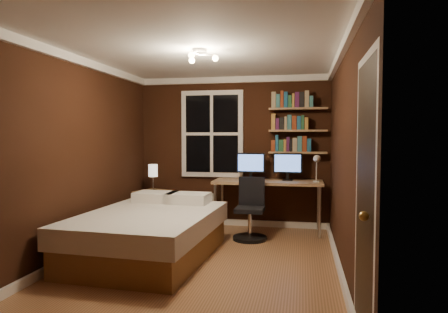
% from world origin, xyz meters
% --- Properties ---
extents(floor, '(4.20, 4.20, 0.00)m').
position_xyz_m(floor, '(0.00, 0.00, 0.00)').
color(floor, brown).
rests_on(floor, ground).
extents(wall_back, '(3.20, 0.04, 2.50)m').
position_xyz_m(wall_back, '(0.00, 2.10, 1.25)').
color(wall_back, black).
rests_on(wall_back, ground).
extents(wall_left, '(0.04, 4.20, 2.50)m').
position_xyz_m(wall_left, '(-1.60, 0.00, 1.25)').
color(wall_left, black).
rests_on(wall_left, ground).
extents(wall_right, '(0.04, 4.20, 2.50)m').
position_xyz_m(wall_right, '(1.60, 0.00, 1.25)').
color(wall_right, black).
rests_on(wall_right, ground).
extents(ceiling, '(3.20, 4.20, 0.02)m').
position_xyz_m(ceiling, '(0.00, 0.00, 2.50)').
color(ceiling, white).
rests_on(ceiling, wall_back).
extents(window, '(1.06, 0.06, 1.46)m').
position_xyz_m(window, '(-0.35, 2.06, 1.55)').
color(window, white).
rests_on(window, wall_back).
extents(door, '(0.03, 0.82, 2.05)m').
position_xyz_m(door, '(1.59, -1.55, 1.02)').
color(door, black).
rests_on(door, ground).
extents(door_knob, '(0.06, 0.06, 0.06)m').
position_xyz_m(door_knob, '(1.55, -1.85, 1.00)').
color(door_knob, '#B99342').
rests_on(door_knob, door).
extents(ceiling_fixture, '(0.44, 0.44, 0.18)m').
position_xyz_m(ceiling_fixture, '(0.00, -0.10, 2.40)').
color(ceiling_fixture, beige).
rests_on(ceiling_fixture, ceiling).
extents(bookshelf_lower, '(0.92, 0.22, 0.03)m').
position_xyz_m(bookshelf_lower, '(1.08, 1.98, 1.25)').
color(bookshelf_lower, '#976C49').
rests_on(bookshelf_lower, wall_back).
extents(books_row_lower, '(0.60, 0.16, 0.23)m').
position_xyz_m(books_row_lower, '(1.08, 1.98, 1.38)').
color(books_row_lower, '#8F371A').
rests_on(books_row_lower, bookshelf_lower).
extents(bookshelf_middle, '(0.92, 0.22, 0.03)m').
position_xyz_m(bookshelf_middle, '(1.08, 1.98, 1.60)').
color(bookshelf_middle, '#976C49').
rests_on(bookshelf_middle, wall_back).
extents(books_row_middle, '(0.54, 0.16, 0.23)m').
position_xyz_m(books_row_middle, '(1.08, 1.98, 1.73)').
color(books_row_middle, '#1C577E').
rests_on(books_row_middle, bookshelf_middle).
extents(bookshelf_upper, '(0.92, 0.22, 0.03)m').
position_xyz_m(bookshelf_upper, '(1.08, 1.98, 1.95)').
color(bookshelf_upper, '#976C49').
rests_on(bookshelf_upper, wall_back).
extents(books_row_upper, '(0.60, 0.16, 0.23)m').
position_xyz_m(books_row_upper, '(1.08, 1.98, 2.08)').
color(books_row_upper, '#2A623C').
rests_on(books_row_upper, bookshelf_upper).
extents(bed, '(1.61, 2.16, 0.71)m').
position_xyz_m(bed, '(-0.71, 0.11, 0.30)').
color(bed, brown).
rests_on(bed, ground).
extents(nightstand, '(0.62, 0.62, 0.61)m').
position_xyz_m(nightstand, '(-1.25, 1.63, 0.31)').
color(nightstand, brown).
rests_on(nightstand, ground).
extents(bedside_lamp, '(0.15, 0.15, 0.44)m').
position_xyz_m(bedside_lamp, '(-1.25, 1.63, 0.83)').
color(bedside_lamp, white).
rests_on(bedside_lamp, nightstand).
extents(radiator, '(0.36, 0.13, 0.54)m').
position_xyz_m(radiator, '(-0.47, 2.00, 0.27)').
color(radiator, beige).
rests_on(radiator, ground).
extents(desk, '(1.71, 0.64, 0.81)m').
position_xyz_m(desk, '(0.62, 1.76, 0.75)').
color(desk, '#976C49').
rests_on(desk, ground).
extents(monitor_left, '(0.46, 0.12, 0.43)m').
position_xyz_m(monitor_left, '(0.34, 1.85, 1.03)').
color(monitor_left, black).
rests_on(monitor_left, desk).
extents(monitor_right, '(0.46, 0.12, 0.43)m').
position_xyz_m(monitor_right, '(0.93, 1.85, 1.03)').
color(monitor_right, black).
rests_on(monitor_right, desk).
extents(desk_lamp, '(0.14, 0.32, 0.44)m').
position_xyz_m(desk_lamp, '(1.37, 1.61, 1.03)').
color(desk_lamp, silver).
rests_on(desk_lamp, desk).
extents(office_chair, '(0.50, 0.50, 0.90)m').
position_xyz_m(office_chair, '(0.41, 1.23, 0.33)').
color(office_chair, black).
rests_on(office_chair, ground).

